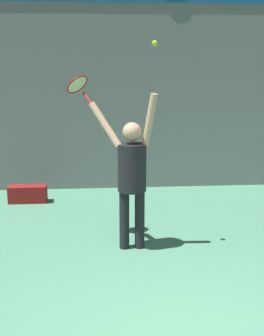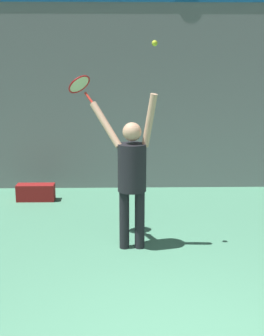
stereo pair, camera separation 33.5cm
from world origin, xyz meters
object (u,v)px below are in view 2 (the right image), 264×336
tennis_ball (155,43)px  tennis_racket (80,85)px  tennis_player (132,171)px  equipment_bag (36,192)px

tennis_ball → tennis_racket: bearing=152.0°
tennis_player → tennis_racket: 1.33m
tennis_player → tennis_ball: tennis_ball is taller
tennis_racket → tennis_player: bearing=-32.7°
tennis_player → tennis_racket: size_ratio=5.09×
tennis_ball → equipment_bag: tennis_ball is taller
tennis_player → equipment_bag: tennis_player is taller
tennis_ball → equipment_bag: (-1.93, 2.23, -2.49)m
tennis_player → equipment_bag: bearing=127.4°
tennis_ball → equipment_bag: bearing=130.8°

